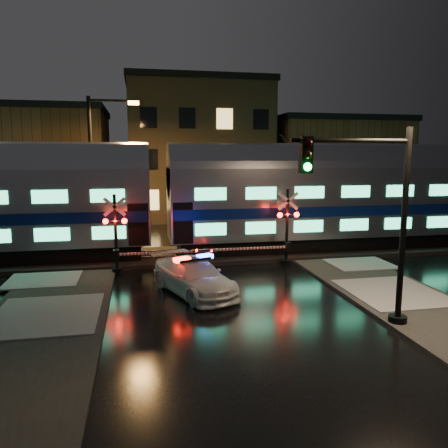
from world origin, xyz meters
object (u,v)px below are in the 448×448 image
(crossing_signal_right, at_px, (280,235))
(traffic_light, at_px, (375,224))
(streetlight, at_px, (97,162))
(crossing_signal_left, at_px, (124,242))
(police_car, at_px, (194,276))

(crossing_signal_right, xyz_separation_m, traffic_light, (0.35, -8.14, 1.79))
(crossing_signal_right, bearing_deg, streetlight, 144.08)
(crossing_signal_right, bearing_deg, crossing_signal_left, -179.98)
(police_car, bearing_deg, crossing_signal_right, 14.80)
(streetlight, bearing_deg, crossing_signal_left, -76.03)
(police_car, height_order, crossing_signal_right, crossing_signal_right)
(crossing_signal_right, relative_size, streetlight, 0.61)
(traffic_light, relative_size, streetlight, 0.71)
(crossing_signal_left, bearing_deg, streetlight, 103.97)
(crossing_signal_left, xyz_separation_m, traffic_light, (7.94, -8.14, 1.84))
(crossing_signal_left, bearing_deg, police_car, -51.09)
(traffic_light, bearing_deg, crossing_signal_left, 140.01)
(crossing_signal_right, height_order, crossing_signal_left, crossing_signal_right)
(traffic_light, bearing_deg, crossing_signal_right, 98.22)
(police_car, height_order, traffic_light, traffic_light)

